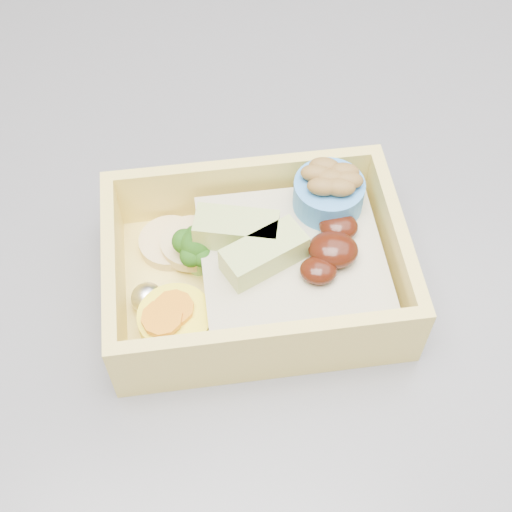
{
  "coord_description": "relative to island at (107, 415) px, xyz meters",
  "views": [
    {
      "loc": [
        0.22,
        -0.44,
        1.32
      ],
      "look_at": [
        0.2,
        -0.18,
        0.96
      ],
      "focal_mm": 50.0,
      "sensor_mm": 36.0,
      "label": 1
    }
  ],
  "objects": [
    {
      "name": "ground",
      "position": [
        0.0,
        0.1,
        -0.46
      ],
      "size": [
        3.5,
        3.5,
        0.0
      ],
      "primitive_type": "plane",
      "color": "silver",
      "rests_on": "ground"
    },
    {
      "name": "island",
      "position": [
        0.0,
        0.0,
        0.0
      ],
      "size": [
        1.24,
        0.84,
        0.92
      ],
      "color": "brown",
      "rests_on": "ground"
    },
    {
      "name": "bento_box",
      "position": [
        0.2,
        -0.08,
        0.48
      ],
      "size": [
        0.21,
        0.17,
        0.07
      ],
      "rotation": [
        0.0,
        0.0,
        0.22
      ],
      "color": "#F3D764",
      "rests_on": "island"
    }
  ]
}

